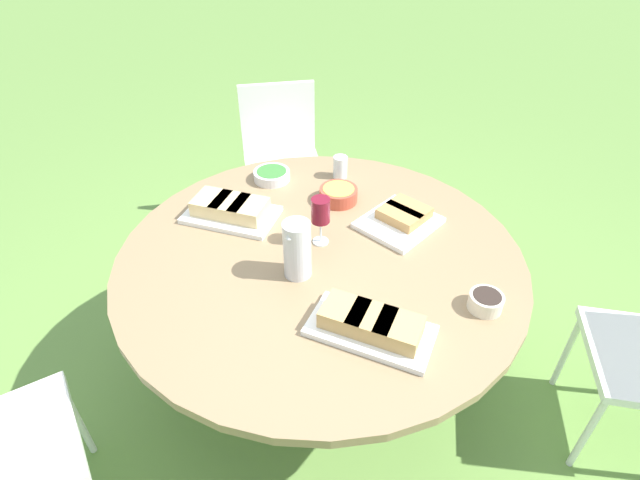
% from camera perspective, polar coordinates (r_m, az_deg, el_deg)
% --- Properties ---
extents(ground_plane, '(40.00, 40.00, 0.00)m').
position_cam_1_polar(ground_plane, '(2.38, 0.00, -15.83)').
color(ground_plane, '#668E42').
extents(dining_table, '(1.48, 1.48, 0.76)m').
position_cam_1_polar(dining_table, '(1.88, 0.00, -3.45)').
color(dining_table, '#4C4C51').
rests_on(dining_table, ground_plane).
extents(chair_near_left, '(0.61, 0.61, 0.89)m').
position_cam_1_polar(chair_near_left, '(3.02, -4.45, 10.20)').
color(chair_near_left, white).
rests_on(chair_near_left, ground_plane).
extents(water_pitcher, '(0.10, 0.09, 0.21)m').
position_cam_1_polar(water_pitcher, '(1.67, -2.64, -1.09)').
color(water_pitcher, silver).
rests_on(water_pitcher, dining_table).
extents(wine_glass, '(0.07, 0.07, 0.19)m').
position_cam_1_polar(wine_glass, '(1.79, 0.07, 3.21)').
color(wine_glass, silver).
rests_on(wine_glass, dining_table).
extents(platter_bread_main, '(0.33, 0.30, 0.06)m').
position_cam_1_polar(platter_bread_main, '(1.98, 9.28, 2.49)').
color(platter_bread_main, white).
rests_on(platter_bread_main, dining_table).
extents(platter_charcuterie, '(0.24, 0.40, 0.08)m').
position_cam_1_polar(platter_charcuterie, '(1.53, 5.84, -9.62)').
color(platter_charcuterie, white).
rests_on(platter_charcuterie, dining_table).
extents(platter_sandwich_side, '(0.30, 0.40, 0.08)m').
position_cam_1_polar(platter_sandwich_side, '(2.02, -10.18, 3.46)').
color(platter_sandwich_side, white).
rests_on(platter_sandwich_side, dining_table).
extents(bowl_fries, '(0.16, 0.16, 0.06)m').
position_cam_1_polar(bowl_fries, '(2.09, 2.12, 5.29)').
color(bowl_fries, '#B74733').
rests_on(bowl_fries, dining_table).
extents(bowl_salad, '(0.16, 0.16, 0.04)m').
position_cam_1_polar(bowl_salad, '(2.25, -5.53, 7.43)').
color(bowl_salad, silver).
rests_on(bowl_salad, dining_table).
extents(bowl_olives, '(0.11, 0.11, 0.06)m').
position_cam_1_polar(bowl_olives, '(1.68, 18.43, -6.63)').
color(bowl_olives, beige).
rests_on(bowl_olives, dining_table).
extents(cup_water_near, '(0.06, 0.06, 0.10)m').
position_cam_1_polar(cup_water_near, '(2.25, 2.33, 8.34)').
color(cup_water_near, silver).
rests_on(cup_water_near, dining_table).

